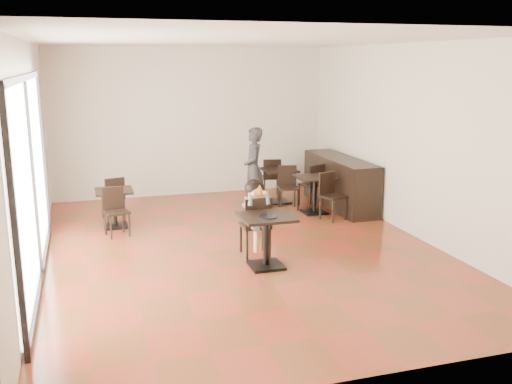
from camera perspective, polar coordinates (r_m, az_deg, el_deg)
name	(u,v)px	position (r m, az deg, el deg)	size (l,w,h in m)	color
floor	(240,248)	(9.10, -1.58, -5.64)	(6.00, 8.00, 0.01)	maroon
ceiling	(239,40)	(8.62, -1.72, 14.95)	(6.00, 8.00, 0.01)	silver
wall_back	(191,122)	(12.59, -6.49, 6.97)	(6.00, 0.01, 3.20)	silver
wall_front	(361,215)	(5.05, 10.43, -2.24)	(6.00, 0.01, 3.20)	silver
wall_left	(30,158)	(8.45, -21.70, 3.18)	(0.01, 8.00, 3.20)	silver
wall_right	(412,141)	(9.93, 15.36, 4.98)	(0.01, 8.00, 3.20)	silver
storefront_window	(30,179)	(7.99, -21.64, 1.21)	(0.04, 4.50, 2.60)	white
child_table	(266,241)	(8.18, 1.02, -4.95)	(0.73, 0.73, 0.77)	black
child_chair	(255,226)	(8.66, -0.10, -3.38)	(0.42, 0.42, 0.93)	black
child	(255,218)	(8.62, -0.10, -2.62)	(0.42, 0.58, 1.17)	gray
plate	(268,217)	(7.97, 1.25, -2.47)	(0.26, 0.26, 0.02)	black
pizza_slice	(259,193)	(8.34, 0.28, -0.12)	(0.27, 0.21, 0.06)	tan
adult_patron	(254,168)	(11.32, -0.25, 2.37)	(0.60, 0.39, 1.63)	#313136
cafe_table_mid	(314,195)	(11.13, 5.87, -0.27)	(0.69, 0.69, 0.73)	black
cafe_table_left	(115,208)	(10.45, -13.93, -1.61)	(0.64, 0.64, 0.68)	black
cafe_table_back	(279,186)	(11.89, 2.34, 0.61)	(0.67, 0.67, 0.71)	black
chair_mid_a	(311,185)	(11.66, 5.51, 0.73)	(0.39, 0.39, 0.88)	black
chair_mid_b	(333,197)	(10.68, 7.74, -0.48)	(0.39, 0.39, 0.88)	black
chair_left_a	(113,198)	(10.97, -14.12, -0.56)	(0.37, 0.37, 0.82)	black
chair_left_b	(117,212)	(9.90, -13.77, -2.00)	(0.37, 0.37, 0.82)	black
chair_back_a	(271,177)	(12.39, 1.51, 1.46)	(0.39, 0.39, 0.86)	black
chair_back_b	(288,188)	(11.37, 3.25, 0.40)	(0.39, 0.39, 0.86)	black
service_counter	(340,182)	(11.68, 8.39, 0.97)	(0.60, 2.40, 1.00)	black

